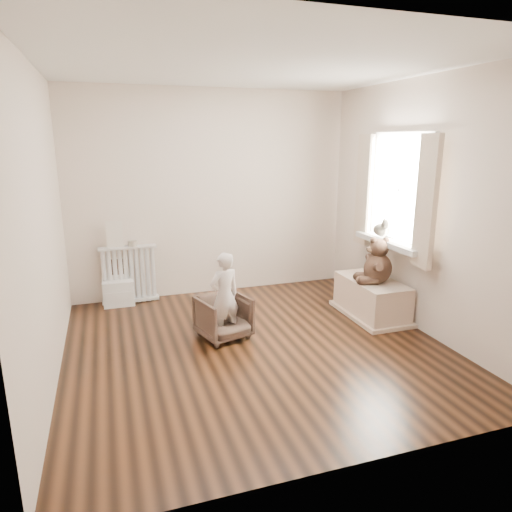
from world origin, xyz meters
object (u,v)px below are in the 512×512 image
object	(u,v)px
toy_vanity	(118,283)
armchair	(224,317)
child	(224,296)
plush_cat	(381,228)
toy_bench	(371,299)
radiator	(129,272)
teddy_bear	(378,262)

from	to	relation	value
toy_vanity	armchair	xyz separation A→B (m)	(0.99, -1.34, -0.05)
toy_vanity	child	bearing A→B (deg)	-54.44
plush_cat	toy_bench	bearing A→B (deg)	-127.01
plush_cat	radiator	bearing A→B (deg)	171.68
child	plush_cat	xyz separation A→B (m)	(1.90, 0.21, 0.53)
toy_vanity	child	world-z (taller)	child
teddy_bear	radiator	bearing A→B (deg)	169.65
teddy_bear	plush_cat	xyz separation A→B (m)	(0.15, 0.20, 0.33)
radiator	toy_bench	world-z (taller)	radiator
armchair	plush_cat	size ratio (longest dim) A/B	1.83
toy_bench	plush_cat	distance (m)	0.82
armchair	child	size ratio (longest dim) A/B	0.54
armchair	toy_vanity	bearing A→B (deg)	110.36
radiator	child	size ratio (longest dim) A/B	0.81
radiator	child	bearing A→B (deg)	-59.09
armchair	child	bearing A→B (deg)	-106.20
toy_bench	radiator	bearing A→B (deg)	153.22
toy_bench	child	bearing A→B (deg)	-176.78
radiator	armchair	xyz separation A→B (m)	(0.85, -1.37, -0.17)
armchair	child	world-z (taller)	child
toy_vanity	toy_bench	xyz separation A→B (m)	(2.76, -1.29, -0.08)
armchair	child	xyz separation A→B (m)	(0.00, -0.05, 0.25)
teddy_bear	plush_cat	distance (m)	0.42
teddy_bear	plush_cat	world-z (taller)	plush_cat
plush_cat	child	bearing A→B (deg)	-158.38
toy_vanity	armchair	bearing A→B (deg)	-53.44
armchair	plush_cat	distance (m)	2.06
teddy_bear	plush_cat	bearing A→B (deg)	72.45
toy_bench	plush_cat	xyz separation A→B (m)	(0.14, 0.11, 0.80)
armchair	toy_bench	distance (m)	1.77
child	teddy_bear	distance (m)	1.77
radiator	plush_cat	xyz separation A→B (m)	(2.75, -1.21, 0.61)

